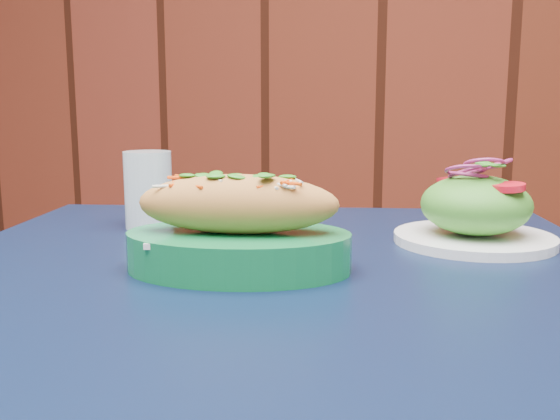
% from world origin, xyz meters
% --- Properties ---
extents(cafe_table, '(0.99, 0.99, 0.75)m').
position_xyz_m(cafe_table, '(-0.25, 1.58, 0.66)').
color(cafe_table, black).
rests_on(cafe_table, ground).
extents(banh_mi_basket, '(0.27, 0.21, 0.11)m').
position_xyz_m(banh_mi_basket, '(-0.28, 1.55, 0.79)').
color(banh_mi_basket, '#0F7038').
rests_on(banh_mi_basket, cafe_table).
extents(salad_plate, '(0.20, 0.20, 0.11)m').
position_xyz_m(salad_plate, '(-0.05, 1.78, 0.79)').
color(salad_plate, white).
rests_on(salad_plate, cafe_table).
extents(water_glass, '(0.07, 0.07, 0.11)m').
position_xyz_m(water_glass, '(-0.50, 1.73, 0.81)').
color(water_glass, silver).
rests_on(water_glass, cafe_table).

